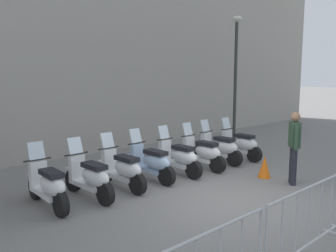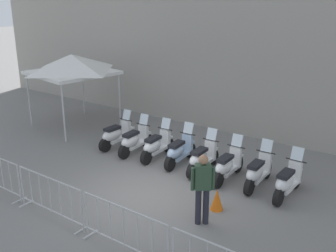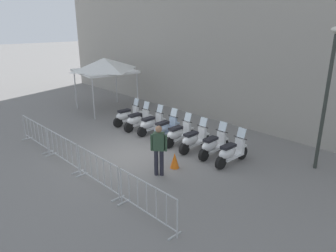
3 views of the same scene
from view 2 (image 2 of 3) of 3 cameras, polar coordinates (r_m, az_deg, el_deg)
The scene contains 14 objects.
ground_plane at distance 10.74m, azimuth -2.99°, elevation -9.89°, with size 120.00×120.00×0.00m, color slate.
motorcycle_0 at distance 13.86m, azimuth -7.49°, elevation -1.29°, with size 0.59×1.72×1.24m.
motorcycle_1 at distance 13.26m, azimuth -4.90°, elevation -2.12°, with size 0.67×1.72×1.24m.
motorcycle_2 at distance 12.79m, azimuth -1.72°, elevation -2.84°, with size 0.66×1.72×1.24m.
motorcycle_3 at distance 12.35m, azimuth 1.63°, elevation -3.65°, with size 0.69×1.71×1.24m.
motorcycle_4 at distance 11.86m, azimuth 4.92°, elevation -4.67°, with size 0.64×1.72×1.24m.
motorcycle_5 at distance 11.45m, azimuth 8.57°, elevation -5.70°, with size 0.65×1.72×1.24m.
motorcycle_6 at distance 11.21m, azimuth 12.81°, elevation -6.51°, with size 0.66×1.72×1.24m.
motorcycle_7 at distance 10.87m, azimuth 16.84°, elevation -7.69°, with size 0.60×1.72×1.24m.
barrier_segment_1 at distance 9.90m, azimuth -16.63°, elevation -9.88°, with size 2.22×0.75×1.07m.
barrier_segment_2 at distance 8.38m, azimuth -6.40°, elevation -14.72°, with size 2.22×0.75×1.07m.
officer_near_row_end at distance 9.09m, azimuth 5.02°, elevation -8.55°, with size 0.40×0.43×1.73m.
canopy_tent at distance 15.96m, azimuth -13.73°, elevation 8.63°, with size 2.84×2.84×2.91m.
traffic_cone at distance 10.01m, azimuth 7.07°, elevation -10.50°, with size 0.32×0.32×0.55m, color orange.
Camera 2 is at (7.00, -6.36, 5.09)m, focal length 42.24 mm.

